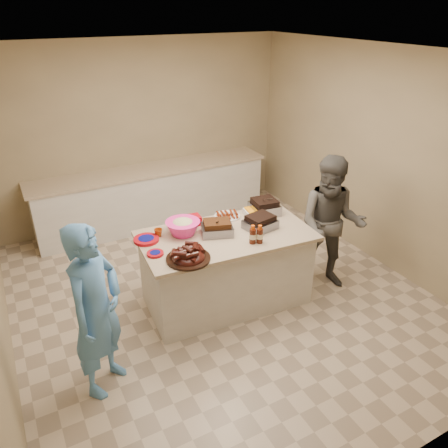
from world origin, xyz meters
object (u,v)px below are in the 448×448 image
coleslaw_bowl (183,234)px  bbq_bottle_a (252,243)px  bbq_bottle_b (259,243)px  mustard_bottle (206,232)px  guest_gray (323,283)px  roasting_pan (264,213)px  plastic_cup (159,236)px  island (226,300)px  guest_blue (108,381)px  rib_platter (188,259)px

coleslaw_bowl → bbq_bottle_a: 0.76m
bbq_bottle_a → bbq_bottle_b: bearing=-21.3°
bbq_bottle_a → mustard_bottle: bbq_bottle_a is taller
mustard_bottle → guest_gray: size_ratio=0.07×
roasting_pan → plastic_cup: 1.30m
mustard_bottle → guest_gray: bearing=-16.4°
bbq_bottle_a → guest_gray: bbq_bottle_a is taller
island → bbq_bottle_a: 0.94m
bbq_bottle_a → guest_gray: (1.09, 0.04, -0.88)m
guest_blue → guest_gray: bearing=-36.0°
roasting_pan → bbq_bottle_b: (-0.43, -0.57, 0.00)m
plastic_cup → roasting_pan: bearing=-2.5°
bbq_bottle_a → plastic_cup: bearing=143.3°
bbq_bottle_a → guest_blue: 1.92m
island → mustard_bottle: bearing=141.4°
roasting_pan → mustard_bottle: size_ratio=2.83×
roasting_pan → bbq_bottle_a: (-0.50, -0.54, 0.00)m
coleslaw_bowl → bbq_bottle_b: bearing=-41.4°
plastic_cup → guest_blue: (-0.88, -0.87, -0.88)m
roasting_pan → plastic_cup: (-1.30, 0.06, 0.00)m
bbq_bottle_b → mustard_bottle: bearing=128.5°
bbq_bottle_b → bbq_bottle_a: bearing=158.7°
bbq_bottle_b → guest_blue: (-1.76, -0.24, -0.88)m
roasting_pan → bbq_bottle_a: bbq_bottle_a is taller
coleslaw_bowl → guest_gray: coleslaw_bowl is taller
roasting_pan → guest_gray: (0.59, -0.50, -0.88)m
bbq_bottle_b → guest_blue: 1.98m
roasting_pan → coleslaw_bowl: coleslaw_bowl is taller
coleslaw_bowl → roasting_pan: bearing=1.2°
roasting_pan → guest_gray: bearing=-33.3°
island → rib_platter: (-0.57, -0.28, 0.88)m
coleslaw_bowl → plastic_cup: (-0.25, 0.08, 0.00)m
roasting_pan → coleslaw_bowl: 1.05m
bbq_bottle_b → guest_gray: 1.35m
coleslaw_bowl → guest_blue: (-1.13, -0.79, -0.88)m
guest_blue → guest_gray: 2.80m
mustard_bottle → guest_blue: size_ratio=0.07×
bbq_bottle_a → bbq_bottle_b: bbq_bottle_a is taller
island → guest_gray: size_ratio=1.14×
roasting_pan → guest_gray: 1.17m
island → bbq_bottle_a: bearing=-59.3°
roasting_pan → plastic_cup: bearing=-175.7°
coleslaw_bowl → guest_blue: size_ratio=0.23×
rib_platter → guest_blue: (-0.97, -0.29, -0.88)m
island → guest_blue: 1.64m
bbq_bottle_b → guest_blue: bbq_bottle_b is taller
roasting_pan → guest_gray: size_ratio=0.19×
bbq_bottle_b → mustard_bottle: (-0.39, 0.48, 0.00)m
coleslaw_bowl → mustard_bottle: (0.24, -0.07, 0.00)m
rib_platter → coleslaw_bowl: size_ratio=1.17×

